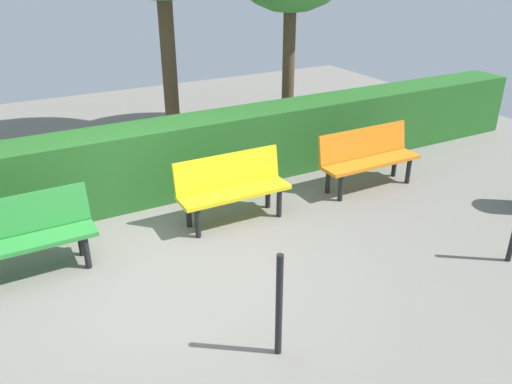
{
  "coord_description": "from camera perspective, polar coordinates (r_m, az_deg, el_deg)",
  "views": [
    {
      "loc": [
        1.37,
        4.55,
        3.17
      ],
      "look_at": [
        -1.29,
        -0.3,
        0.55
      ],
      "focal_mm": 35.74,
      "sensor_mm": 36.0,
      "label": 1
    }
  ],
  "objects": [
    {
      "name": "ground_plane",
      "position": [
        5.71,
        -10.05,
        -8.82
      ],
      "size": [
        16.55,
        16.55,
        0.0
      ],
      "primitive_type": "plane",
      "color": "gray"
    },
    {
      "name": "bench_yellow",
      "position": [
        6.47,
        -2.72,
        0.73
      ],
      "size": [
        1.45,
        0.47,
        0.86
      ],
      "rotation": [
        0.0,
        0.0,
        -0.01
      ],
      "color": "yellow",
      "rests_on": "ground_plane"
    },
    {
      "name": "bench_orange",
      "position": [
        7.6,
        12.37,
        4.0
      ],
      "size": [
        1.56,
        0.46,
        0.86
      ],
      "rotation": [
        0.0,
        0.0,
        -0.0
      ],
      "color": "orange",
      "rests_on": "ground_plane"
    },
    {
      "name": "bench_green",
      "position": [
        5.91,
        -24.37,
        -4.21
      ],
      "size": [
        1.39,
        0.48,
        0.86
      ],
      "rotation": [
        0.0,
        0.0,
        0.01
      ],
      "color": "#2D8C38",
      "rests_on": "ground_plane"
    },
    {
      "name": "railing_post_mid",
      "position": [
        4.34,
        2.59,
        -12.61
      ],
      "size": [
        0.06,
        0.06,
        1.0
      ],
      "primitive_type": "cylinder",
      "color": "black",
      "rests_on": "ground_plane"
    },
    {
      "name": "hedge_row",
      "position": [
        7.38,
        -7.59,
        4.07
      ],
      "size": [
        12.55,
        0.7,
        1.05
      ],
      "primitive_type": "cube",
      "color": "#266023",
      "rests_on": "ground_plane"
    }
  ]
}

